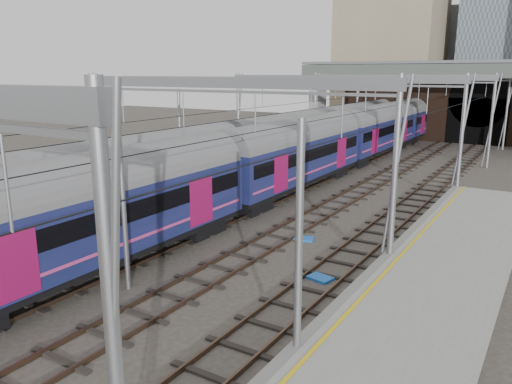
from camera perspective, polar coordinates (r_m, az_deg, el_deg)
The scene contains 11 objects.
ground at distance 18.82m, azimuth -18.81°, elevation -12.51°, with size 160.00×160.00×0.00m, color #38332D.
tracks at distance 29.90m, azimuth 3.71°, elevation -2.06°, with size 14.40×80.00×0.22m.
overhead_line at distance 34.71m, azimuth 9.00°, elevation 10.94°, with size 16.80×80.00×8.00m.
retaining_wall at distance 63.68m, azimuth 20.95°, elevation 9.30°, with size 28.00×2.75×9.00m.
overbridge at distance 58.07m, azimuth 18.66°, elevation 12.07°, with size 28.00×3.00×9.25m.
city_skyline at distance 82.18m, azimuth 25.33°, elevation 18.61°, with size 37.50×27.50×60.00m.
train_main at distance 42.02m, azimuth 9.85°, elevation 5.88°, with size 2.97×68.63×5.05m.
train_second at distance 48.57m, azimuth 7.88°, elevation 6.85°, with size 2.82×65.27×4.85m.
equip_cover_a at distance 25.03m, azimuth -7.14°, elevation -5.17°, with size 0.92×0.65×0.11m, color blue.
equip_cover_b at distance 24.76m, azimuth 5.49°, elevation -5.34°, with size 0.94×0.66×0.11m, color blue.
equip_cover_c at distance 20.29m, azimuth 7.35°, elevation -9.74°, with size 0.94×0.66×0.11m, color blue.
Camera 1 is at (13.41, -10.49, 8.02)m, focal length 35.00 mm.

